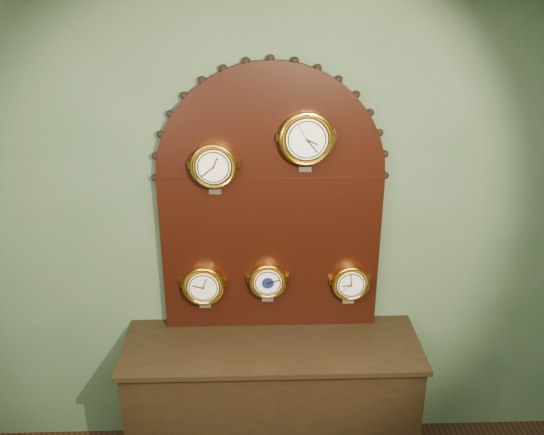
{
  "coord_description": "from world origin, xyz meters",
  "views": [
    {
      "loc": [
        -0.09,
        -0.49,
        2.74
      ],
      "look_at": [
        0.0,
        2.25,
        1.58
      ],
      "focal_mm": 38.96,
      "sensor_mm": 36.0,
      "label": 1
    }
  ],
  "objects_px": {
    "shop_counter": "(272,406)",
    "hygrometer": "(204,285)",
    "roman_clock": "(214,165)",
    "display_board": "(271,195)",
    "tide_clock": "(350,282)",
    "barometer": "(268,280)",
    "arabic_clock": "(307,138)"
  },
  "relations": [
    {
      "from": "barometer",
      "to": "shop_counter",
      "type": "bearing_deg",
      "value": -82.77
    },
    {
      "from": "roman_clock",
      "to": "arabic_clock",
      "type": "distance_m",
      "value": 0.49
    },
    {
      "from": "hygrometer",
      "to": "barometer",
      "type": "xyz_separation_m",
      "value": [
        0.36,
        0.0,
        0.02
      ]
    },
    {
      "from": "display_board",
      "to": "barometer",
      "type": "relative_size",
      "value": 5.93
    },
    {
      "from": "display_board",
      "to": "barometer",
      "type": "bearing_deg",
      "value": -106.41
    },
    {
      "from": "shop_counter",
      "to": "roman_clock",
      "type": "xyz_separation_m",
      "value": [
        -0.29,
        0.15,
        1.42
      ]
    },
    {
      "from": "roman_clock",
      "to": "barometer",
      "type": "relative_size",
      "value": 1.12
    },
    {
      "from": "barometer",
      "to": "tide_clock",
      "type": "bearing_deg",
      "value": 0.02
    },
    {
      "from": "tide_clock",
      "to": "roman_clock",
      "type": "bearing_deg",
      "value": -179.94
    },
    {
      "from": "display_board",
      "to": "tide_clock",
      "type": "height_order",
      "value": "display_board"
    },
    {
      "from": "roman_clock",
      "to": "hygrometer",
      "type": "bearing_deg",
      "value": 179.9
    },
    {
      "from": "shop_counter",
      "to": "arabic_clock",
      "type": "xyz_separation_m",
      "value": [
        0.18,
        0.15,
        1.55
      ]
    },
    {
      "from": "arabic_clock",
      "to": "hygrometer",
      "type": "relative_size",
      "value": 1.17
    },
    {
      "from": "barometer",
      "to": "tide_clock",
      "type": "distance_m",
      "value": 0.46
    },
    {
      "from": "shop_counter",
      "to": "hygrometer",
      "type": "distance_m",
      "value": 0.83
    },
    {
      "from": "shop_counter",
      "to": "tide_clock",
      "type": "bearing_deg",
      "value": 19.2
    },
    {
      "from": "display_board",
      "to": "tide_clock",
      "type": "xyz_separation_m",
      "value": [
        0.44,
        -0.07,
        -0.5
      ]
    },
    {
      "from": "shop_counter",
      "to": "roman_clock",
      "type": "bearing_deg",
      "value": 152.41
    },
    {
      "from": "display_board",
      "to": "shop_counter",
      "type": "bearing_deg",
      "value": -90.0
    },
    {
      "from": "roman_clock",
      "to": "barometer",
      "type": "bearing_deg",
      "value": 0.13
    },
    {
      "from": "shop_counter",
      "to": "tide_clock",
      "type": "height_order",
      "value": "tide_clock"
    },
    {
      "from": "hygrometer",
      "to": "tide_clock",
      "type": "distance_m",
      "value": 0.82
    },
    {
      "from": "display_board",
      "to": "tide_clock",
      "type": "bearing_deg",
      "value": -8.51
    },
    {
      "from": "display_board",
      "to": "barometer",
      "type": "xyz_separation_m",
      "value": [
        -0.02,
        -0.07,
        -0.48
      ]
    },
    {
      "from": "shop_counter",
      "to": "arabic_clock",
      "type": "relative_size",
      "value": 4.87
    },
    {
      "from": "shop_counter",
      "to": "tide_clock",
      "type": "xyz_separation_m",
      "value": [
        0.44,
        0.15,
        0.72
      ]
    },
    {
      "from": "roman_clock",
      "to": "shop_counter",
      "type": "bearing_deg",
      "value": -27.59
    },
    {
      "from": "display_board",
      "to": "tide_clock",
      "type": "relative_size",
      "value": 5.9
    },
    {
      "from": "display_board",
      "to": "hygrometer",
      "type": "height_order",
      "value": "display_board"
    },
    {
      "from": "hygrometer",
      "to": "tide_clock",
      "type": "xyz_separation_m",
      "value": [
        0.82,
        0.0,
        0.0
      ]
    },
    {
      "from": "hygrometer",
      "to": "arabic_clock",
      "type": "bearing_deg",
      "value": -0.12
    },
    {
      "from": "display_board",
      "to": "barometer",
      "type": "distance_m",
      "value": 0.48
    }
  ]
}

